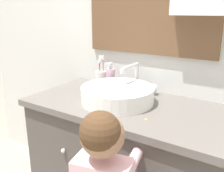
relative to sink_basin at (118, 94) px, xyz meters
The scene contains 5 objects.
wall_back 0.54m from the sink_basin, 70.22° to the left, with size 3.20×0.18×2.50m.
vanity_counter 0.45m from the sink_basin, ahead, with size 1.16×0.56×0.80m.
sink_basin is the anchor object (origin of this frame).
toothbrush_holder 0.34m from the sink_basin, 140.77° to the left, with size 0.08×0.08×0.20m.
soap_dispenser 0.25m from the sink_basin, 132.69° to the left, with size 0.06×0.06×0.17m.
Camera 1 is at (0.58, -0.77, 1.28)m, focal length 40.00 mm.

